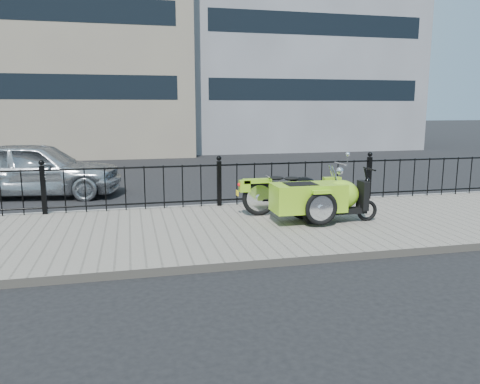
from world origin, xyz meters
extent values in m
plane|color=black|center=(0.00, 0.00, 0.00)|extent=(120.00, 120.00, 0.00)
cube|color=slate|center=(0.00, -0.50, 0.06)|extent=(30.00, 3.80, 0.12)
cube|color=gray|center=(0.00, 1.44, 0.06)|extent=(30.00, 0.10, 0.12)
cylinder|color=black|center=(0.00, 1.30, 0.99)|extent=(14.00, 0.04, 0.04)
cylinder|color=black|center=(0.00, 1.30, 0.24)|extent=(14.00, 0.04, 0.04)
cube|color=black|center=(-3.50, 1.30, 0.60)|extent=(0.09, 0.09, 0.96)
sphere|color=black|center=(-3.50, 1.30, 1.14)|extent=(0.11, 0.11, 0.11)
cube|color=black|center=(0.00, 1.30, 0.60)|extent=(0.09, 0.09, 0.96)
sphere|color=black|center=(0.00, 1.30, 1.14)|extent=(0.11, 0.11, 0.11)
cube|color=black|center=(3.50, 1.30, 0.60)|extent=(0.09, 0.09, 0.96)
sphere|color=black|center=(3.50, 1.30, 1.14)|extent=(0.11, 0.11, 0.11)
cube|color=gray|center=(-6.00, 16.00, 6.00)|extent=(14.00, 8.00, 12.00)
cube|color=black|center=(-6.00, 12.02, 3.00)|extent=(12.50, 0.06, 1.00)
cube|color=black|center=(-6.00, 12.02, 6.00)|extent=(12.50, 0.06, 1.00)
cube|color=gray|center=(7.00, 17.00, 7.50)|extent=(12.00, 8.00, 15.00)
cube|color=black|center=(7.00, 13.02, 3.00)|extent=(10.50, 0.06, 1.00)
cube|color=black|center=(7.00, 13.02, 6.00)|extent=(10.50, 0.06, 1.00)
torus|color=black|center=(2.09, 0.20, 0.46)|extent=(0.69, 0.09, 0.69)
torus|color=black|center=(0.59, 0.20, 0.46)|extent=(0.69, 0.09, 0.69)
torus|color=black|center=(1.39, -0.94, 0.46)|extent=(0.60, 0.08, 0.60)
cube|color=gray|center=(1.34, 0.20, 0.48)|extent=(0.34, 0.22, 0.24)
cylinder|color=black|center=(1.34, 0.20, 0.41)|extent=(1.40, 0.04, 0.04)
ellipsoid|color=black|center=(1.46, 0.20, 0.72)|extent=(0.54, 0.29, 0.26)
cylinder|color=silver|center=(2.27, 0.20, 1.08)|extent=(0.03, 0.56, 0.03)
cylinder|color=silver|center=(2.15, 0.20, 0.77)|extent=(0.25, 0.04, 0.59)
sphere|color=silver|center=(2.25, 0.20, 0.95)|extent=(0.15, 0.15, 0.15)
cube|color=#91D020|center=(2.09, 0.20, 0.79)|extent=(0.36, 0.12, 0.06)
cube|color=#91D020|center=(0.54, 0.20, 0.80)|extent=(0.55, 0.16, 0.08)
ellipsoid|color=black|center=(1.24, 0.20, 0.82)|extent=(0.31, 0.22, 0.08)
ellipsoid|color=black|center=(0.92, 0.20, 0.84)|extent=(0.31, 0.22, 0.08)
sphere|color=red|center=(0.19, 0.20, 0.74)|extent=(0.07, 0.07, 0.07)
cube|color=yellow|center=(0.17, 0.30, 0.56)|extent=(0.02, 0.14, 0.10)
cube|color=#91D020|center=(1.29, -0.55, 0.59)|extent=(1.30, 0.62, 0.50)
ellipsoid|color=#91D020|center=(1.94, -0.55, 0.61)|extent=(0.65, 0.60, 0.54)
cube|color=black|center=(1.14, -0.55, 0.82)|extent=(0.55, 0.43, 0.06)
cube|color=#91D020|center=(1.39, -0.94, 0.76)|extent=(0.34, 0.11, 0.06)
torus|color=black|center=(2.41, -0.67, 0.32)|extent=(0.40, 0.07, 0.40)
torus|color=black|center=(1.34, -0.67, 0.32)|extent=(0.40, 0.07, 0.40)
cube|color=black|center=(1.87, -0.67, 0.33)|extent=(0.97, 0.21, 0.10)
cube|color=black|center=(1.53, -0.67, 0.56)|extent=(0.53, 0.25, 0.39)
ellipsoid|color=black|center=(1.53, -0.67, 0.78)|extent=(0.45, 0.23, 0.09)
cube|color=black|center=(2.31, -0.67, 0.61)|extent=(0.12, 0.29, 0.53)
cylinder|color=black|center=(2.38, -0.67, 0.90)|extent=(0.15, 0.04, 0.43)
cylinder|color=black|center=(2.42, -0.67, 1.09)|extent=(0.03, 0.43, 0.03)
torus|color=black|center=(1.32, -0.30, 0.44)|extent=(0.65, 0.15, 0.64)
imported|color=#B3B6BA|center=(-4.09, 3.97, 0.69)|extent=(4.24, 2.20, 1.38)
camera|label=1|loc=(-1.82, -8.35, 2.21)|focal=35.00mm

